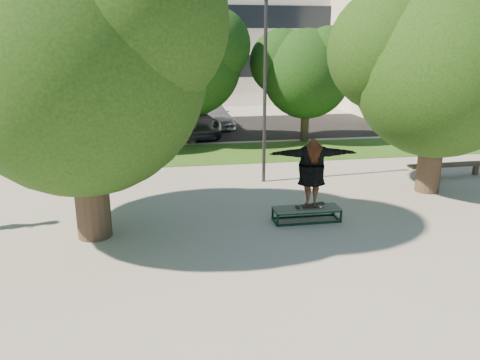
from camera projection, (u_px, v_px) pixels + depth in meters
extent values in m
plane|color=gray|center=(268.00, 240.00, 11.44)|extent=(120.00, 120.00, 0.00)
cube|color=#274E16|center=(241.00, 153.00, 20.59)|extent=(30.00, 4.00, 0.02)
cube|color=black|center=(204.00, 128.00, 26.57)|extent=(40.00, 8.00, 0.01)
cylinder|color=#38281E|center=(90.00, 174.00, 11.25)|extent=(0.84, 0.84, 3.20)
sphere|color=#17330E|center=(80.00, 69.00, 10.56)|extent=(5.80, 5.80, 5.80)
sphere|color=#17330E|center=(18.00, 36.00, 10.94)|extent=(4.35, 4.35, 4.35)
sphere|color=#17330E|center=(135.00, 21.00, 9.94)|extent=(4.06, 4.06, 4.06)
cylinder|color=#38281E|center=(432.00, 146.00, 14.84)|extent=(0.76, 0.76, 3.00)
sphere|color=#17330E|center=(440.00, 73.00, 14.20)|extent=(5.20, 5.20, 5.20)
sphere|color=#17330E|center=(390.00, 50.00, 14.54)|extent=(3.90, 3.90, 3.90)
cylinder|color=#38281E|center=(66.00, 120.00, 20.39)|extent=(0.44, 0.44, 2.80)
sphere|color=black|center=(61.00, 72.00, 19.81)|extent=(4.40, 4.40, 4.40)
sphere|color=black|center=(36.00, 58.00, 20.10)|extent=(3.30, 3.30, 3.30)
sphere|color=black|center=(82.00, 54.00, 19.34)|extent=(3.08, 3.08, 3.08)
cylinder|color=#38281E|center=(191.00, 112.00, 22.21)|extent=(0.50, 0.50, 3.00)
sphere|color=black|center=(189.00, 64.00, 21.58)|extent=(4.80, 4.80, 4.80)
sphere|color=black|center=(162.00, 50.00, 21.90)|extent=(3.60, 3.60, 3.60)
sphere|color=black|center=(214.00, 45.00, 21.07)|extent=(3.36, 3.36, 3.36)
cylinder|color=#38281E|center=(305.00, 115.00, 22.69)|extent=(0.40, 0.40, 2.60)
sphere|color=black|center=(307.00, 74.00, 22.15)|extent=(4.20, 4.20, 4.20)
sphere|color=black|center=(282.00, 62.00, 22.42)|extent=(3.15, 3.15, 3.15)
sphere|color=black|center=(330.00, 58.00, 21.70)|extent=(2.94, 2.94, 2.94)
cylinder|color=#2D2D30|center=(265.00, 95.00, 15.49)|extent=(0.12, 0.12, 6.00)
cube|color=silver|center=(160.00, 2.00, 39.13)|extent=(30.00, 14.00, 16.00)
cube|color=black|center=(164.00, 67.00, 33.86)|extent=(27.60, 0.12, 1.60)
cube|color=black|center=(161.00, 16.00, 32.87)|extent=(27.60, 0.12, 1.60)
cube|color=white|center=(441.00, 52.00, 34.07)|extent=(15.00, 10.00, 8.00)
cube|color=#475147|center=(307.00, 208.00, 12.60)|extent=(1.80, 0.60, 0.03)
cylinder|color=white|center=(301.00, 208.00, 12.48)|extent=(0.06, 0.03, 0.06)
cylinder|color=white|center=(300.00, 206.00, 12.63)|extent=(0.06, 0.03, 0.06)
cylinder|color=white|center=(321.00, 207.00, 12.57)|extent=(0.06, 0.03, 0.06)
cylinder|color=white|center=(319.00, 205.00, 12.72)|extent=(0.06, 0.03, 0.06)
cube|color=black|center=(310.00, 205.00, 12.59)|extent=(0.78, 0.20, 0.10)
imported|color=brown|center=(312.00, 172.00, 12.33)|extent=(2.34, 0.88, 1.86)
cube|color=#4D3D2E|center=(420.00, 172.00, 16.69)|extent=(0.16, 0.16, 0.41)
cube|color=#4D3D2E|center=(476.00, 169.00, 17.11)|extent=(0.16, 0.16, 0.41)
cube|color=#4D3D2E|center=(449.00, 165.00, 16.84)|extent=(3.08, 0.48, 0.08)
imported|color=#A8A8AC|center=(140.00, 118.00, 25.25)|extent=(2.25, 4.55, 1.49)
imported|color=black|center=(128.00, 116.00, 26.15)|extent=(1.78, 4.61, 1.50)
imported|color=#5E5E63|center=(191.00, 121.00, 24.49)|extent=(2.90, 5.43, 1.45)
imported|color=silver|center=(212.00, 115.00, 26.94)|extent=(2.47, 4.74, 1.31)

